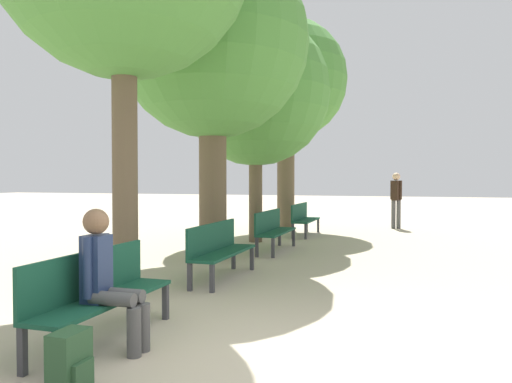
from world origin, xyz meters
TOP-DOWN VIEW (x-y plane):
  - ground_plane at (0.00, 0.00)m, footprint 80.00×80.00m
  - bench_row_0 at (-1.73, 0.11)m, footprint 0.43×1.87m
  - bench_row_1 at (-1.73, 3.24)m, footprint 0.43×1.87m
  - bench_row_2 at (-1.73, 6.37)m, footprint 0.43×1.87m
  - bench_row_3 at (-1.73, 9.50)m, footprint 0.43×1.87m
  - tree_row_1 at (-2.54, 4.99)m, footprint 3.72×3.72m
  - tree_row_2 at (-2.54, 7.74)m, footprint 3.66×3.66m
  - tree_row_3 at (-2.54, 10.80)m, footprint 3.71×3.71m
  - person_seated at (-1.50, -0.06)m, footprint 0.62×0.35m
  - backpack at (-1.17, -1.00)m, footprint 0.23×0.30m
  - pedestrian_near at (0.66, 12.17)m, footprint 0.35×0.30m

SIDE VIEW (x-z plane):
  - ground_plane at x=0.00m, z-range 0.00..0.00m
  - backpack at x=-1.17m, z-range 0.00..0.48m
  - bench_row_0 at x=-1.73m, z-range 0.07..0.95m
  - bench_row_1 at x=-1.73m, z-range 0.07..0.95m
  - bench_row_2 at x=-1.73m, z-range 0.07..0.95m
  - bench_row_3 at x=-1.73m, z-range 0.07..0.95m
  - person_seated at x=-1.50m, z-range 0.04..1.33m
  - pedestrian_near at x=0.66m, z-range 0.13..1.87m
  - tree_row_2 at x=-2.54m, z-range 0.92..6.46m
  - tree_row_1 at x=-2.54m, z-range 1.13..7.20m
  - tree_row_3 at x=-2.54m, z-range 1.30..7.72m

